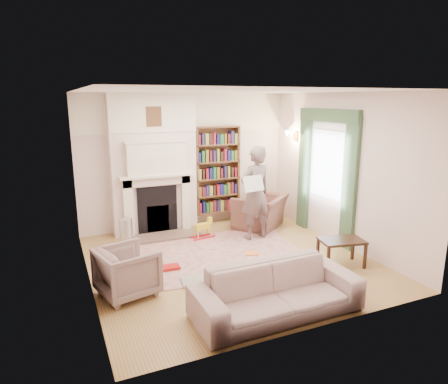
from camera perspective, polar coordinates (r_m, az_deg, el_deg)
name	(u,v)px	position (r m, az deg, el deg)	size (l,w,h in m)	color
floor	(230,261)	(6.86, 0.85, -9.83)	(4.50, 4.50, 0.00)	olive
ceiling	(231,91)	(6.32, 0.94, 14.24)	(4.50, 4.50, 0.00)	white
wall_back	(186,161)	(8.51, -5.43, 4.46)	(4.50, 4.50, 0.00)	beige
wall_front	(314,217)	(4.56, 12.74, -3.53)	(4.50, 4.50, 0.00)	beige
wall_left	(84,193)	(5.90, -19.42, -0.15)	(4.50, 4.50, 0.00)	beige
wall_right	(342,170)	(7.64, 16.45, 2.98)	(4.50, 4.50, 0.00)	beige
fireplace	(154,165)	(8.12, -10.01, 3.80)	(1.70, 0.58, 2.80)	beige
bookcase	(217,170)	(8.65, -1.03, 3.15)	(1.00, 0.24, 1.85)	brown
window	(327,165)	(7.93, 14.54, 3.82)	(0.02, 0.90, 1.30)	silver
curtain_left	(350,184)	(7.43, 17.53, 1.04)	(0.07, 0.32, 2.40)	#324C31
curtain_right	(304,171)	(8.51, 11.37, 2.89)	(0.07, 0.32, 2.40)	#324C31
pelmet	(328,115)	(7.81, 14.68, 10.55)	(0.09, 1.70, 0.24)	#324C31
wall_sconce	(288,137)	(8.65, 9.12, 7.83)	(0.20, 0.24, 0.24)	gold
rug	(220,254)	(7.15, -0.59, -8.79)	(2.88, 2.21, 0.01)	#C3A993
armchair_reading	(260,211)	(8.53, 5.20, -2.76)	(1.06, 0.93, 0.69)	#51312B
armchair_left	(127,271)	(5.81, -13.63, -10.98)	(0.73, 0.76, 0.69)	gray
sofa	(277,291)	(5.24, 7.55, -13.83)	(2.16, 0.84, 0.63)	#C1B29F
man_reading	(255,193)	(7.67, 4.49, -0.18)	(0.67, 0.44, 1.83)	#63524F
newspaper	(253,184)	(7.38, 4.23, 1.21)	(0.43, 0.02, 0.30)	silver
coffee_table	(341,252)	(6.89, 16.38, -8.29)	(0.70, 0.45, 0.45)	black
paraffin_heater	(126,233)	(7.59, -13.81, -5.70)	(0.24, 0.24, 0.55)	#B0B3B9
rocking_horse	(203,228)	(7.85, -3.06, -5.22)	(0.47, 0.19, 0.41)	yellow
board_game	(194,281)	(6.13, -4.34, -12.56)	(0.36, 0.36, 0.03)	#E1C34F
game_box_lid	(170,267)	(6.59, -7.69, -10.63)	(0.29, 0.19, 0.05)	#A61413
comic_annuals	(255,263)	(6.76, 4.44, -10.05)	(0.85, 0.91, 0.02)	red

